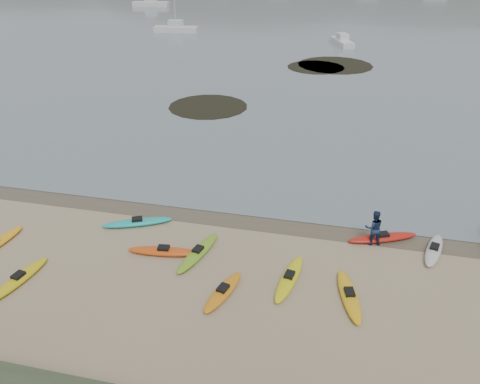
# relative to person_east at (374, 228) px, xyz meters

# --- Properties ---
(ground) EXTENTS (600.00, 600.00, 0.00)m
(ground) POSITION_rel_person_east_xyz_m (-7.20, 1.19, -0.95)
(ground) COLOR tan
(ground) RESTS_ON ground
(wet_sand) EXTENTS (60.00, 60.00, 0.00)m
(wet_sand) POSITION_rel_person_east_xyz_m (-7.20, 0.89, -0.95)
(wet_sand) COLOR brown
(wet_sand) RESTS_ON ground
(kayaks) EXTENTS (23.06, 9.95, 0.34)m
(kayaks) POSITION_rel_person_east_xyz_m (-7.53, -3.23, -0.78)
(kayaks) COLOR #1BABA8
(kayaks) RESTS_ON ground
(person_east) EXTENTS (1.06, 0.91, 1.90)m
(person_east) POSITION_rel_person_east_xyz_m (0.00, 0.00, 0.00)
(person_east) COLOR navy
(person_east) RESTS_ON ground
(kelp_mats) EXTENTS (18.94, 26.98, 0.04)m
(kelp_mats) POSITION_rel_person_east_xyz_m (-7.30, 32.12, -0.92)
(kelp_mats) COLOR black
(kelp_mats) RESTS_ON water
(moored_boats) EXTENTS (101.63, 66.13, 1.12)m
(moored_boats) POSITION_rel_person_east_xyz_m (-3.05, 78.60, -0.43)
(moored_boats) COLOR silver
(moored_boats) RESTS_ON ground
(far_hills) EXTENTS (550.00, 135.00, 80.00)m
(far_hills) POSITION_rel_person_east_xyz_m (32.18, 195.15, -16.88)
(far_hills) COLOR #384235
(far_hills) RESTS_ON ground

